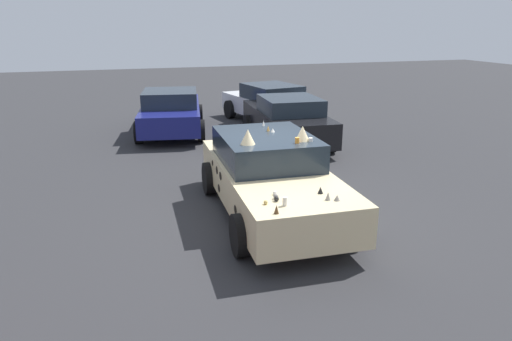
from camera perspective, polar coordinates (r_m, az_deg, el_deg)
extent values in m
plane|color=#2D2D30|center=(8.88, 1.85, -5.36)|extent=(60.00, 60.00, 0.00)
cube|color=beige|center=(8.66, 1.89, -1.61)|extent=(4.65, 2.00, 0.66)
cube|color=#1E2833|center=(8.83, 1.23, 2.73)|extent=(2.20, 1.75, 0.51)
cylinder|color=black|center=(7.86, 11.44, -6.20)|extent=(0.69, 0.25, 0.68)
cylinder|color=black|center=(7.27, -1.92, -7.86)|extent=(0.69, 0.25, 0.68)
cylinder|color=black|center=(10.30, 4.53, -0.10)|extent=(0.69, 0.25, 0.68)
cylinder|color=black|center=(9.86, -5.69, -0.95)|extent=(0.69, 0.25, 0.68)
ellipsoid|color=black|center=(9.40, -5.30, 0.92)|extent=(0.11, 0.02, 0.12)
ellipsoid|color=black|center=(8.33, 9.47, -3.74)|extent=(0.20, 0.03, 0.15)
ellipsoid|color=black|center=(7.47, 12.62, -5.37)|extent=(0.13, 0.03, 0.09)
ellipsoid|color=black|center=(8.96, -4.78, 0.04)|extent=(0.17, 0.03, 0.16)
ellipsoid|color=black|center=(7.54, -2.54, -4.76)|extent=(0.18, 0.03, 0.14)
ellipsoid|color=black|center=(9.64, 5.84, -0.76)|extent=(0.18, 0.03, 0.13)
ellipsoid|color=black|center=(10.04, 4.85, 0.88)|extent=(0.10, 0.02, 0.14)
ellipsoid|color=black|center=(9.40, 6.37, -0.81)|extent=(0.18, 0.03, 0.11)
ellipsoid|color=black|center=(8.62, -4.35, -0.67)|extent=(0.20, 0.03, 0.16)
ellipsoid|color=black|center=(10.06, -5.90, 0.77)|extent=(0.14, 0.03, 0.10)
ellipsoid|color=black|center=(8.89, -4.53, -2.16)|extent=(0.20, 0.03, 0.15)
cylinder|color=silver|center=(6.75, 3.50, -3.78)|extent=(0.09, 0.09, 0.13)
sphere|color=silver|center=(7.17, 2.31, -2.73)|extent=(0.06, 0.06, 0.06)
cone|color=gray|center=(7.03, 8.73, -3.09)|extent=(0.08, 0.08, 0.12)
sphere|color=tan|center=(6.80, 1.18, -3.88)|extent=(0.06, 0.06, 0.06)
cone|color=#51381E|center=(6.48, 2.50, -4.73)|extent=(0.10, 0.10, 0.13)
cone|color=gray|center=(7.04, 9.81, -3.28)|extent=(0.13, 0.13, 0.09)
sphere|color=gray|center=(7.01, 2.43, -3.14)|extent=(0.08, 0.08, 0.08)
sphere|color=black|center=(6.92, 2.49, -3.46)|extent=(0.08, 0.08, 0.08)
cone|color=black|center=(7.28, 7.82, -2.38)|extent=(0.12, 0.12, 0.11)
cone|color=silver|center=(9.53, 0.92, 5.78)|extent=(0.07, 0.07, 0.12)
cylinder|color=orange|center=(8.18, 5.01, 3.66)|extent=(0.10, 0.10, 0.10)
cone|color=#A87A38|center=(9.07, 1.48, 5.16)|extent=(0.06, 0.06, 0.12)
cone|color=silver|center=(9.00, 2.06, 4.91)|extent=(0.11, 0.11, 0.07)
cylinder|color=silver|center=(8.33, 6.64, 3.74)|extent=(0.11, 0.11, 0.07)
cone|color=beige|center=(8.35, 5.66, 4.51)|extent=(0.25, 0.25, 0.26)
cone|color=beige|center=(8.06, -1.00, 4.11)|extent=(0.25, 0.25, 0.26)
cube|color=navy|center=(15.54, -10.24, 6.73)|extent=(4.62, 2.51, 0.63)
cube|color=#1E2833|center=(15.22, -10.39, 8.63)|extent=(2.08, 1.94, 0.48)
cylinder|color=black|center=(16.99, -13.15, 6.55)|extent=(0.70, 0.33, 0.67)
cylinder|color=black|center=(16.91, -6.89, 6.84)|extent=(0.70, 0.33, 0.67)
cylinder|color=black|center=(14.34, -14.06, 4.49)|extent=(0.70, 0.33, 0.67)
cylinder|color=black|center=(14.25, -6.68, 4.82)|extent=(0.70, 0.33, 0.67)
cube|color=silver|center=(16.99, 1.24, 7.87)|extent=(4.19, 2.38, 0.61)
cube|color=#1E2833|center=(16.57, 1.92, 9.54)|extent=(2.22, 1.89, 0.49)
cylinder|color=black|center=(17.72, -3.19, 7.43)|extent=(0.70, 0.34, 0.67)
cylinder|color=black|center=(18.50, 1.74, 7.88)|extent=(0.70, 0.34, 0.67)
cylinder|color=black|center=(15.57, 0.63, 6.03)|extent=(0.70, 0.34, 0.67)
cylinder|color=black|center=(16.46, 5.99, 6.57)|extent=(0.70, 0.34, 0.67)
cube|color=black|center=(14.02, 3.71, 5.85)|extent=(4.46, 2.01, 0.70)
cube|color=#1E2833|center=(13.59, 4.18, 7.92)|extent=(1.92, 1.69, 0.44)
cylinder|color=black|center=(15.15, -0.97, 5.59)|extent=(0.63, 0.26, 0.61)
cylinder|color=black|center=(15.60, 5.31, 5.87)|extent=(0.63, 0.26, 0.61)
cylinder|color=black|center=(12.60, 1.67, 3.09)|extent=(0.63, 0.26, 0.61)
cylinder|color=black|center=(13.14, 9.03, 3.49)|extent=(0.63, 0.26, 0.61)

